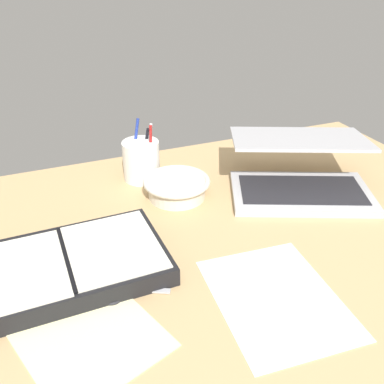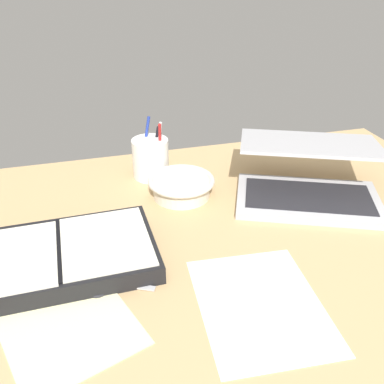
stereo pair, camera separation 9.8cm
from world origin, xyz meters
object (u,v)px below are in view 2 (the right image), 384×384
(laptop, at_px, (309,180))
(pen_cup, at_px, (151,158))
(bowl, at_px, (181,186))
(planner, at_px, (60,257))
(scissors, at_px, (107,286))

(laptop, xyz_separation_m, pen_cup, (-0.36, 0.22, 0.01))
(bowl, distance_m, planner, 0.36)
(pen_cup, height_order, scissors, pen_cup)
(bowl, distance_m, pen_cup, 0.14)
(bowl, xyz_separation_m, pen_cup, (-0.05, 0.13, 0.03))
(planner, bearing_deg, laptop, 9.45)
(bowl, height_order, pen_cup, pen_cup)
(planner, relative_size, scissors, 2.97)
(scissors, bearing_deg, planner, 146.55)
(bowl, xyz_separation_m, scissors, (-0.22, -0.29, -0.03))
(bowl, relative_size, planner, 0.45)
(bowl, bearing_deg, pen_cup, 112.30)
(laptop, distance_m, scissors, 0.57)
(bowl, height_order, planner, bowl)
(laptop, height_order, planner, laptop)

